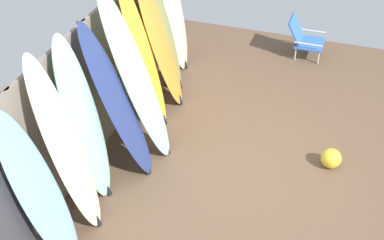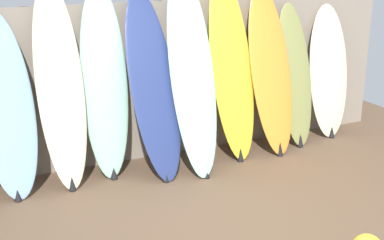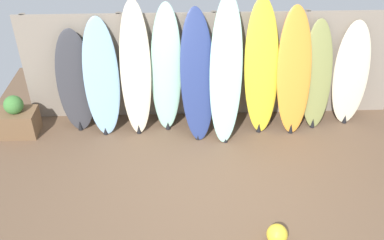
# 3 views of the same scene
# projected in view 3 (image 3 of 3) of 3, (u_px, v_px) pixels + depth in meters

# --- Properties ---
(ground) EXTENTS (7.68, 7.68, 0.00)m
(ground) POSITION_uv_depth(u_px,v_px,m) (222.00, 193.00, 5.79)
(ground) COLOR brown
(fence_back) EXTENTS (6.08, 0.11, 1.80)m
(fence_back) POSITION_uv_depth(u_px,v_px,m) (212.00, 66.00, 6.95)
(fence_back) COLOR gray
(fence_back) RESTS_ON ground
(surfboard_charcoal_0) EXTENTS (0.61, 0.44, 1.64)m
(surfboard_charcoal_0) POSITION_uv_depth(u_px,v_px,m) (75.00, 82.00, 6.69)
(surfboard_charcoal_0) COLOR #38383D
(surfboard_charcoal_0) RESTS_ON ground
(surfboard_skyblue_1) EXTENTS (0.61, 0.62, 1.81)m
(surfboard_skyblue_1) POSITION_uv_depth(u_px,v_px,m) (101.00, 78.00, 6.60)
(surfboard_skyblue_1) COLOR #8CB7D6
(surfboard_skyblue_1) RESTS_ON ground
(surfboard_cream_2) EXTENTS (0.48, 0.57, 2.07)m
(surfboard_cream_2) POSITION_uv_depth(u_px,v_px,m) (136.00, 70.00, 6.56)
(surfboard_cream_2) COLOR beige
(surfboard_cream_2) RESTS_ON ground
(surfboard_seafoam_3) EXTENTS (0.53, 0.51, 2.02)m
(surfboard_seafoam_3) POSITION_uv_depth(u_px,v_px,m) (166.00, 69.00, 6.63)
(surfboard_seafoam_3) COLOR #9ED6BC
(surfboard_seafoam_3) RESTS_ON ground
(surfboard_navy_4) EXTENTS (0.58, 0.78, 1.95)m
(surfboard_navy_4) POSITION_uv_depth(u_px,v_px,m) (197.00, 76.00, 6.52)
(surfboard_navy_4) COLOR navy
(surfboard_navy_4) RESTS_ON ground
(surfboard_seafoam_5) EXTENTS (0.57, 0.90, 2.16)m
(surfboard_seafoam_5) POSITION_uv_depth(u_px,v_px,m) (226.00, 71.00, 6.44)
(surfboard_seafoam_5) COLOR #9ED6BC
(surfboard_seafoam_5) RESTS_ON ground
(surfboard_yellow_6) EXTENTS (0.62, 0.65, 2.08)m
(surfboard_yellow_6) POSITION_uv_depth(u_px,v_px,m) (262.00, 68.00, 6.59)
(surfboard_yellow_6) COLOR yellow
(surfboard_yellow_6) RESTS_ON ground
(surfboard_orange_7) EXTENTS (0.58, 0.68, 1.95)m
(surfboard_orange_7) POSITION_uv_depth(u_px,v_px,m) (294.00, 72.00, 6.63)
(surfboard_orange_7) COLOR orange
(surfboard_orange_7) RESTS_ON ground
(surfboard_olive_8) EXTENTS (0.54, 0.51, 1.73)m
(surfboard_olive_8) POSITION_uv_depth(u_px,v_px,m) (317.00, 76.00, 6.75)
(surfboard_olive_8) COLOR olive
(surfboard_olive_8) RESTS_ON ground
(surfboard_cream_9) EXTENTS (0.59, 0.41, 1.69)m
(surfboard_cream_9) POSITION_uv_depth(u_px,v_px,m) (351.00, 74.00, 6.84)
(surfboard_cream_9) COLOR beige
(surfboard_cream_9) RESTS_ON ground
(planter_box) EXTENTS (0.60, 0.43, 0.69)m
(planter_box) POSITION_uv_depth(u_px,v_px,m) (17.00, 119.00, 6.78)
(planter_box) COLOR brown
(planter_box) RESTS_ON ground
(beach_ball) EXTENTS (0.25, 0.25, 0.25)m
(beach_ball) POSITION_uv_depth(u_px,v_px,m) (277.00, 234.00, 5.03)
(beach_ball) COLOR yellow
(beach_ball) RESTS_ON ground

